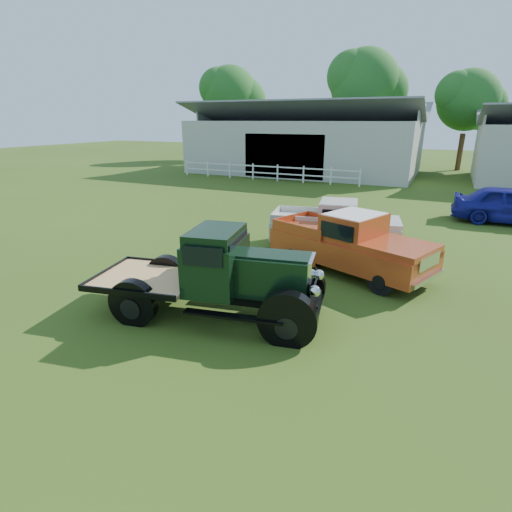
% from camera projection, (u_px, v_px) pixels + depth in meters
% --- Properties ---
extents(ground, '(120.00, 120.00, 0.00)m').
position_uv_depth(ground, '(227.00, 311.00, 9.53)').
color(ground, '#324714').
extents(shed_left, '(18.80, 10.20, 5.60)m').
position_uv_depth(shed_left, '(305.00, 138.00, 33.66)').
color(shed_left, '#9F9F8D').
rests_on(shed_left, ground).
extents(fence_rail, '(14.20, 0.16, 1.20)m').
position_uv_depth(fence_rail, '(265.00, 172.00, 29.66)').
color(fence_rail, white).
rests_on(fence_rail, ground).
extents(tree_a, '(6.30, 6.30, 10.50)m').
position_uv_depth(tree_a, '(231.00, 110.00, 43.31)').
color(tree_a, '#21521B').
rests_on(tree_a, ground).
extents(tree_b, '(6.90, 6.90, 11.50)m').
position_uv_depth(tree_b, '(363.00, 103.00, 38.31)').
color(tree_b, '#21521B').
rests_on(tree_b, ground).
extents(tree_c, '(5.40, 5.40, 9.00)m').
position_uv_depth(tree_c, '(466.00, 117.00, 34.20)').
color(tree_c, '#21521B').
rests_on(tree_c, ground).
extents(vintage_flatbed, '(5.57, 3.07, 2.09)m').
position_uv_depth(vintage_flatbed, '(213.00, 273.00, 9.00)').
color(vintage_flatbed, black).
rests_on(vintage_flatbed, ground).
extents(red_pickup, '(5.32, 3.59, 1.81)m').
position_uv_depth(red_pickup, '(350.00, 242.00, 11.75)').
color(red_pickup, '#AE3F1A').
rests_on(red_pickup, ground).
extents(white_pickup, '(4.77, 2.59, 1.66)m').
position_uv_depth(white_pickup, '(335.00, 225.00, 13.92)').
color(white_pickup, beige).
rests_on(white_pickup, ground).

